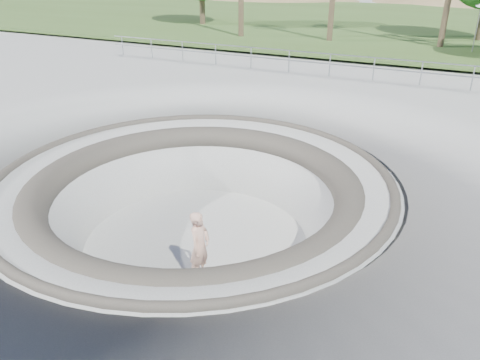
# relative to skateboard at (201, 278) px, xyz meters

# --- Properties ---
(ground) EXTENTS (180.00, 180.00, 0.00)m
(ground) POSITION_rel_skateboard_xyz_m (-1.04, 1.51, 1.84)
(ground) COLOR #B0B0AA
(ground) RESTS_ON ground
(skate_bowl) EXTENTS (14.00, 14.00, 4.10)m
(skate_bowl) POSITION_rel_skateboard_xyz_m (-1.04, 1.51, 0.01)
(skate_bowl) COLOR #B0B0AA
(skate_bowl) RESTS_ON ground
(grass_strip) EXTENTS (180.00, 36.00, 0.12)m
(grass_strip) POSITION_rel_skateboard_xyz_m (-1.04, 35.51, 2.06)
(grass_strip) COLOR #385020
(grass_strip) RESTS_ON ground
(distant_hills) EXTENTS (103.20, 45.00, 28.60)m
(distant_hills) POSITION_rel_skateboard_xyz_m (2.74, 58.69, -5.18)
(distant_hills) COLOR brown
(distant_hills) RESTS_ON ground
(safety_railing) EXTENTS (25.00, 0.06, 1.03)m
(safety_railing) POSITION_rel_skateboard_xyz_m (-1.04, 13.51, 2.53)
(safety_railing) COLOR gray
(safety_railing) RESTS_ON ground
(skateboard) EXTENTS (0.78, 0.30, 0.08)m
(skateboard) POSITION_rel_skateboard_xyz_m (0.00, 0.00, 0.00)
(skateboard) COLOR brown
(skateboard) RESTS_ON ground
(skater) EXTENTS (0.43, 0.65, 1.76)m
(skater) POSITION_rel_skateboard_xyz_m (0.00, 0.00, 0.90)
(skater) COLOR #D3A088
(skater) RESTS_ON skateboard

